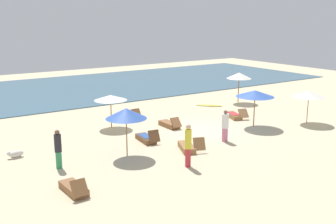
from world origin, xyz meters
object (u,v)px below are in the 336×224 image
Objects in this scene: umbrella_1 at (255,94)px; lounger_2 at (234,115)px; lounger_3 at (147,138)px; dog at (15,154)px; person_2 at (225,126)px; surfboard at (209,105)px; lounger_4 at (170,124)px; umbrella_0 at (126,113)px; umbrella_2 at (309,94)px; umbrella_4 at (239,76)px; person_0 at (188,145)px; person_1 at (58,149)px; lounger_1 at (132,116)px; lounger_5 at (188,147)px; lounger_0 at (74,189)px; umbrella_3 at (111,98)px.

lounger_2 is at bearing 77.78° from umbrella_1.
lounger_3 reaches higher than dog.
person_2 is 8.68m from surfboard.
umbrella_1 is at bearing 20.21° from person_2.
lounger_4 is at bearing 32.90° from lounger_3.
umbrella_0 is 12.18m from umbrella_2.
umbrella_4 is 14.38m from person_0.
person_1 is at bearing -159.63° from lounger_4.
dog is (-1.26, 2.42, -0.70)m from person_1.
lounger_1 is 7.28m from lounger_5.
umbrella_2 is 9.41m from lounger_5.
umbrella_2 is 1.20× the size of lounger_0.
person_2 is at bearing -77.78° from lounger_4.
lounger_5 is 2.37m from person_0.
person_0 is 12.58m from surfboard.
surfboard is at bearing 14.09° from dog.
lounger_2 is 1.07× the size of lounger_4.
lounger_0 is 2.90m from person_1.
person_1 is 14.78m from surfboard.
umbrella_1 is at bearing -49.00° from lounger_1.
umbrella_4 reaches higher than dog.
umbrella_3 reaches higher than person_1.
umbrella_1 is at bearing 23.60° from person_0.
lounger_3 is at bearing -85.38° from umbrella_3.
dog is (-13.25, 2.22, -1.82)m from umbrella_1.
lounger_0 is at bearing -144.78° from umbrella_0.
umbrella_3 is 1.16× the size of lounger_3.
umbrella_3 is 2.51× the size of dog.
lounger_1 is 1.00× the size of surfboard.
lounger_1 is at bearing 104.74° from lounger_4.
umbrella_4 is (11.24, 1.09, 0.28)m from umbrella_3.
lounger_4 is 6.54m from surfboard.
umbrella_0 is 12.22m from surfboard.
umbrella_0 reaches higher than surfboard.
lounger_1 is 9.21m from person_1.
dog is at bearing 160.56° from person_2.
umbrella_4 is (4.08, 5.66, 0.07)m from umbrella_1.
lounger_0 is 0.87× the size of person_0.
surfboard is (5.68, 3.23, -0.13)m from lounger_4.
umbrella_2 is at bearing -28.89° from umbrella_3.
umbrella_2 reaches higher than umbrella_3.
lounger_5 is at bearing -135.22° from surfboard.
lounger_0 reaches higher than lounger_4.
lounger_5 is 2.60m from person_2.
umbrella_3 is at bearing -171.15° from surfboard.
lounger_1 is at bearing 131.00° from umbrella_1.
person_2 is (-7.48, -6.91, -1.23)m from umbrella_4.
lounger_3 is 6.50m from dog.
lounger_4 is 8.29m from person_1.
umbrella_1 reaches higher than umbrella_2.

